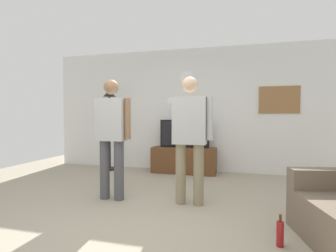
{
  "coord_description": "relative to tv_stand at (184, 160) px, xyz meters",
  "views": [
    {
      "loc": [
        1.07,
        -2.87,
        1.2
      ],
      "look_at": [
        -0.01,
        1.2,
        1.05
      ],
      "focal_mm": 28.13,
      "sensor_mm": 36.0,
      "label": 1
    }
  ],
  "objects": [
    {
      "name": "wall_clock",
      "position": [
        0.0,
        0.29,
        1.78
      ],
      "size": [
        0.31,
        0.03,
        0.31
      ],
      "primitive_type": "cylinder",
      "rotation": [
        1.57,
        0.0,
        0.0
      ],
      "color": "white"
    },
    {
      "name": "framed_picture",
      "position": [
        1.91,
        0.3,
        1.27
      ],
      "size": [
        0.78,
        0.04,
        0.55
      ],
      "primitive_type": "cube",
      "color": "olive"
    },
    {
      "name": "floor_lamp",
      "position": [
        -1.69,
        -0.08,
        1.01
      ],
      "size": [
        0.32,
        0.32,
        1.79
      ],
      "color": "black",
      "rests_on": "ground_plane"
    },
    {
      "name": "person_standing_nearer_lamp",
      "position": [
        -0.66,
        -2.0,
        0.71
      ],
      "size": [
        0.59,
        0.78,
        1.73
      ],
      "color": "#4C4C51",
      "rests_on": "ground_plane"
    },
    {
      "name": "person_standing_nearer_couch",
      "position": [
        0.47,
        -1.93,
        0.72
      ],
      "size": [
        0.63,
        0.78,
        1.74
      ],
      "color": "gray",
      "rests_on": "ground_plane"
    },
    {
      "name": "tv_stand",
      "position": [
        0.0,
        0.0,
        0.0
      ],
      "size": [
        1.36,
        0.47,
        0.54
      ],
      "color": "brown",
      "rests_on": "ground_plane"
    },
    {
      "name": "beverage_bottle",
      "position": [
        1.49,
        -2.89,
        -0.15
      ],
      "size": [
        0.07,
        0.07,
        0.3
      ],
      "color": "maroon",
      "rests_on": "ground_plane"
    },
    {
      "name": "television",
      "position": [
        0.0,
        0.05,
        0.57
      ],
      "size": [
        1.05,
        0.07,
        0.59
      ],
      "color": "black",
      "rests_on": "tv_stand"
    },
    {
      "name": "ground_plane",
      "position": [
        0.03,
        -2.6,
        -0.27
      ],
      "size": [
        8.4,
        8.4,
        0.0
      ],
      "primitive_type": "plane",
      "color": "#9E937F"
    },
    {
      "name": "back_wall",
      "position": [
        0.03,
        0.35,
        1.08
      ],
      "size": [
        6.4,
        0.1,
        2.7
      ],
      "primitive_type": "cube",
      "color": "silver",
      "rests_on": "ground_plane"
    }
  ]
}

